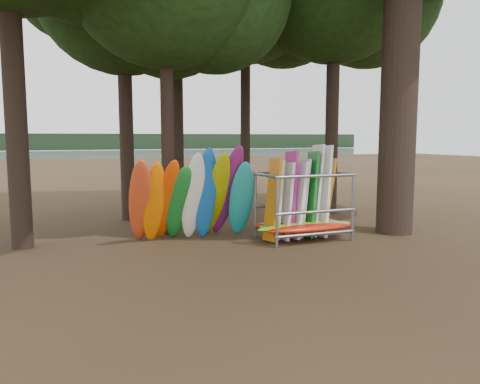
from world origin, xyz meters
name	(u,v)px	position (x,y,z in m)	size (l,w,h in m)	color
ground	(253,248)	(0.00, 0.00, 0.00)	(120.00, 120.00, 0.00)	#47331E
lake	(91,158)	(0.00, 60.00, 0.00)	(160.00, 160.00, 0.00)	gray
far_shore	(75,142)	(0.00, 110.00, 2.00)	(160.00, 4.00, 4.00)	black
kayak_row	(194,198)	(-1.24, 1.53, 1.28)	(3.95, 2.11, 3.01)	#E84A21
storage_rack	(303,208)	(1.87, 0.50, 0.96)	(3.19, 1.50, 2.87)	gray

